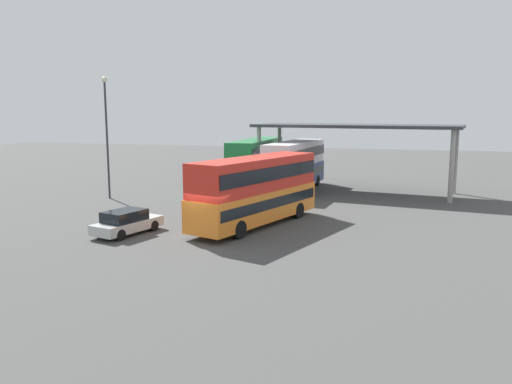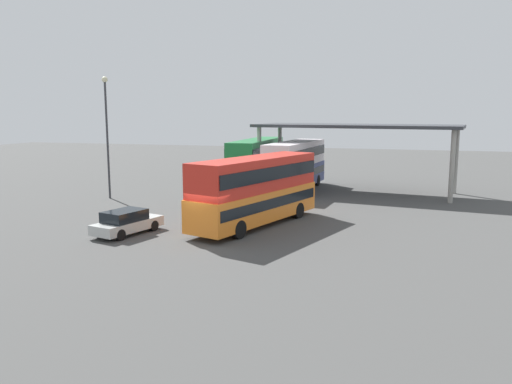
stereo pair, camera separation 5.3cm
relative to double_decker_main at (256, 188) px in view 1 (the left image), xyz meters
The scene contains 7 objects.
ground_plane 4.85m from the double_decker_main, 108.42° to the right, with size 140.00×140.00×0.00m, color #454644.
double_decker_main is the anchor object (origin of this frame).
parked_hatchback 7.62m from the double_decker_main, 146.22° to the right, with size 2.64×4.38×1.35m.
double_decker_near_canopy 16.67m from the double_decker_main, 106.32° to the left, with size 2.66×11.58×4.18m.
double_decker_mid_row 13.97m from the double_decker_main, 92.67° to the left, with size 3.44×10.71×4.16m.
depot_canopy 15.62m from the double_decker_main, 73.64° to the left, with size 17.38×8.20×5.64m.
lamppost_tall 15.27m from the double_decker_main, 156.72° to the left, with size 0.44×0.44×9.30m.
Camera 1 is at (9.64, -24.07, 6.66)m, focal length 35.42 mm.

